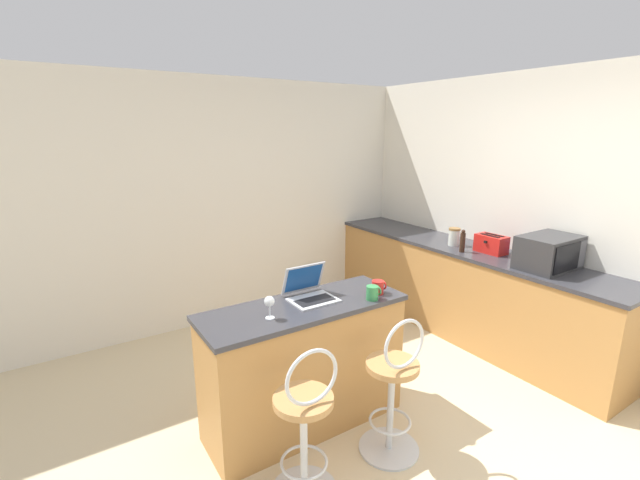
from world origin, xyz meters
TOP-DOWN VIEW (x-y plane):
  - ground_plane at (0.00, 0.00)m, footprint 20.00×20.00m
  - wall_back at (0.00, 2.75)m, footprint 12.00×0.06m
  - wall_right at (1.98, 0.00)m, footprint 0.06×12.00m
  - breakfast_bar at (-0.49, 0.70)m, footprint 1.43×0.52m
  - counter_right at (1.65, 1.11)m, footprint 0.63×3.25m
  - bar_stool_near at (-0.82, 0.15)m, footprint 0.40×0.40m
  - bar_stool_far at (-0.16, 0.15)m, footprint 0.40×0.40m
  - laptop at (-0.40, 0.78)m, footprint 0.32×0.30m
  - microwave at (1.66, 0.25)m, footprint 0.52×0.36m
  - toaster at (1.67, 0.81)m, footprint 0.18×0.28m
  - pepper_mill at (1.46, 0.98)m, footprint 0.05×0.05m
  - mug_green at (-0.04, 0.52)m, footprint 0.10×0.08m
  - mug_red at (0.06, 0.59)m, footprint 0.10×0.09m
  - storage_jar at (1.59, 1.19)m, footprint 0.12×0.12m
  - wine_glass_tall at (-0.78, 0.63)m, footprint 0.07×0.07m
  - mug_blue at (1.86, 0.60)m, footprint 0.10×0.08m

SIDE VIEW (x-z plane):
  - ground_plane at x=0.00m, z-range 0.00..0.00m
  - bar_stool_near at x=-0.82m, z-range -0.04..0.94m
  - bar_stool_far at x=-0.16m, z-range -0.04..0.94m
  - counter_right at x=1.65m, z-range 0.00..0.92m
  - breakfast_bar at x=-0.49m, z-range 0.00..0.92m
  - mug_red at x=0.06m, z-range 0.92..1.02m
  - mug_green at x=-0.04m, z-range 0.92..1.02m
  - mug_blue at x=1.86m, z-range 0.92..1.02m
  - laptop at x=-0.40m, z-range 0.86..1.10m
  - toaster at x=1.67m, z-range 0.92..1.10m
  - storage_jar at x=1.59m, z-range 0.92..1.10m
  - pepper_mill at x=1.46m, z-range 0.92..1.14m
  - wine_glass_tall at x=-0.78m, z-range 0.96..1.10m
  - microwave at x=1.66m, z-range 0.92..1.21m
  - wall_back at x=0.00m, z-range 0.00..2.60m
  - wall_right at x=1.98m, z-range 0.00..2.60m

